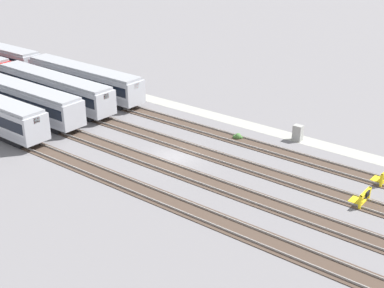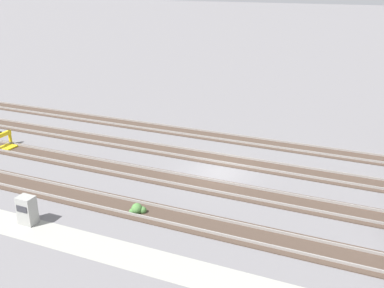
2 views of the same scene
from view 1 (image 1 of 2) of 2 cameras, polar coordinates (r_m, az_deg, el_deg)
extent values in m
plane|color=slate|center=(49.71, -1.78, -1.34)|extent=(400.00, 400.00, 0.00)
cube|color=#9E9E93|center=(57.76, 5.10, 2.27)|extent=(54.00, 2.00, 0.01)
cube|color=#47382D|center=(54.62, 2.76, 1.07)|extent=(90.00, 2.23, 0.06)
cube|color=gray|center=(54.04, 2.32, 0.94)|extent=(90.00, 0.07, 0.15)
cube|color=gray|center=(55.12, 3.20, 1.40)|extent=(90.00, 0.07, 0.15)
cube|color=#47382D|center=(51.29, -0.17, -0.46)|extent=(90.00, 2.24, 0.06)
cube|color=gray|center=(50.74, -0.67, -0.62)|extent=(90.00, 0.07, 0.15)
cube|color=gray|center=(51.77, 0.32, -0.10)|extent=(90.00, 0.07, 0.15)
cube|color=#47382D|center=(48.16, -3.49, -2.20)|extent=(90.00, 2.24, 0.06)
cube|color=gray|center=(47.63, -4.07, -2.39)|extent=(90.00, 0.07, 0.15)
cube|color=gray|center=(48.60, -2.94, -1.80)|extent=(90.00, 0.07, 0.15)
cube|color=#47382D|center=(45.26, -7.27, -4.16)|extent=(90.00, 2.23, 0.06)
cube|color=gray|center=(44.77, -7.93, -4.38)|extent=(90.00, 0.07, 0.15)
cube|color=gray|center=(45.65, -6.65, -3.72)|extent=(90.00, 0.07, 0.15)
cube|color=red|center=(74.29, -16.66, 8.74)|extent=(0.08, 0.70, 0.56)
cube|color=black|center=(77.67, -17.93, 7.13)|extent=(3.61, 2.26, 0.70)
cube|color=#ADAFB7|center=(64.15, -14.52, 5.74)|extent=(18.06, 3.19, 2.70)
cube|color=black|center=(64.06, -14.55, 6.02)|extent=(17.34, 3.22, 1.08)
cube|color=#9EA0A8|center=(64.38, -14.45, 5.11)|extent=(17.70, 3.22, 0.54)
cube|color=#999BA0|center=(63.73, -14.66, 7.03)|extent=(17.51, 2.90, 0.30)
cube|color=red|center=(71.08, -19.01, 7.78)|extent=(0.10, 0.70, 0.56)
cube|color=red|center=(57.15, -9.17, 5.07)|extent=(0.10, 0.70, 0.56)
cube|color=black|center=(69.07, -17.19, 5.23)|extent=(3.65, 2.32, 0.70)
cube|color=black|center=(60.49, -11.16, 3.26)|extent=(3.65, 2.32, 0.70)
cube|color=#ADAFB7|center=(61.68, -17.79, 4.64)|extent=(18.01, 2.87, 2.70)
cube|color=black|center=(61.58, -17.83, 4.92)|extent=(17.29, 2.91, 1.08)
cube|color=#9EA0A8|center=(61.92, -17.71, 3.98)|extent=(17.65, 2.90, 0.54)
cube|color=#999BA0|center=(61.24, -17.97, 5.96)|extent=(17.47, 2.59, 0.30)
cube|color=red|center=(54.47, -12.48, 3.86)|extent=(0.08, 0.70, 0.56)
cube|color=black|center=(57.92, -14.41, 2.02)|extent=(3.61, 2.25, 0.70)
cube|color=red|center=(71.72, -19.59, 7.84)|extent=(0.09, 0.70, 0.56)
cube|color=red|center=(51.93, -16.27, 2.46)|extent=(0.09, 0.70, 0.56)
cube|color=black|center=(55.55, -18.01, 0.63)|extent=(3.62, 2.28, 0.70)
cube|color=#ADAFB7|center=(66.85, -11.49, 6.75)|extent=(18.03, 2.98, 2.70)
cube|color=black|center=(66.76, -11.51, 7.02)|extent=(17.31, 3.02, 1.08)
cube|color=#9EA0A8|center=(67.07, -11.44, 6.13)|extent=(17.67, 3.01, 0.54)
cube|color=#999BA0|center=(66.43, -11.59, 7.99)|extent=(17.48, 2.70, 0.30)
cube|color=red|center=(73.47, -16.17, 8.63)|extent=(0.09, 0.70, 0.56)
cube|color=red|center=(60.21, -5.96, 6.22)|extent=(0.09, 0.70, 0.56)
cube|color=black|center=(71.55, -14.31, 6.18)|extent=(3.62, 2.28, 0.70)
cube|color=black|center=(63.37, -8.06, 4.43)|extent=(3.62, 2.28, 0.70)
cube|color=yellow|center=(46.78, 19.55, -3.72)|extent=(0.19, 0.19, 1.15)
cube|color=yellow|center=(47.92, 19.27, -3.66)|extent=(1.14, 1.12, 0.18)
cube|color=yellow|center=(42.94, 17.50, -5.98)|extent=(0.18, 0.18, 1.15)
cube|color=yellow|center=(44.45, 18.37, -5.04)|extent=(0.18, 0.18, 1.15)
cube|color=yellow|center=(43.50, 18.01, -5.01)|extent=(0.25, 2.00, 0.30)
cube|color=yellow|center=(44.08, 17.20, -5.85)|extent=(1.10, 1.08, 0.18)
cube|color=black|center=(43.45, 18.23, -5.08)|extent=(0.12, 0.60, 0.44)
cube|color=#9E9E99|center=(53.85, 11.22, 1.17)|extent=(0.90, 0.70, 1.60)
cube|color=#333338|center=(54.06, 11.42, 1.52)|extent=(0.70, 0.04, 0.36)
sphere|color=#4C7F3D|center=(53.57, 4.94, 0.83)|extent=(0.64, 0.64, 0.64)
sphere|color=#4C7F3D|center=(53.67, 4.60, 0.77)|extent=(0.44, 0.44, 0.44)
sphere|color=#4C7F3D|center=(53.66, 5.23, 0.69)|extent=(0.36, 0.36, 0.36)
camera|label=2|loc=(72.51, 5.98, 16.98)|focal=42.00mm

